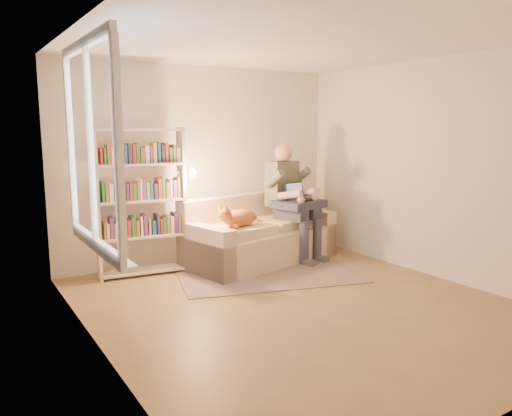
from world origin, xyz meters
TOP-DOWN VIEW (x-y plane):
  - floor at (0.00, 0.00)m, footprint 4.50×4.50m
  - ceiling at (0.00, 0.00)m, footprint 4.00×4.50m
  - wall_left at (-2.00, 0.00)m, footprint 0.02×4.50m
  - wall_right at (2.00, 0.00)m, footprint 0.02×4.50m
  - wall_back at (0.00, 2.25)m, footprint 4.00×0.02m
  - window at (-1.95, 0.20)m, footprint 0.12×1.52m
  - sofa at (0.55, 1.67)m, footprint 2.23×1.34m
  - person at (1.02, 1.61)m, footprint 0.57×0.78m
  - cat at (0.08, 1.44)m, footprint 0.71×0.36m
  - blanket at (1.10, 1.45)m, footprint 0.71×0.62m
  - laptop at (1.10, 1.47)m, footprint 0.38×0.34m
  - bookshelf at (-0.98, 1.90)m, footprint 1.19×0.46m
  - rug at (0.32, 1.06)m, footprint 2.46×1.85m

SIDE VIEW (x-z plane):
  - floor at x=0.00m, z-range 0.00..0.00m
  - rug at x=0.32m, z-range 0.00..0.01m
  - sofa at x=0.55m, z-range -0.12..0.76m
  - cat at x=0.08m, z-range 0.54..0.81m
  - blanket at x=1.10m, z-range 0.72..0.82m
  - person at x=1.02m, z-range 0.09..1.66m
  - laptop at x=1.10m, z-range 0.74..1.03m
  - bookshelf at x=-0.98m, z-range 0.09..1.89m
  - wall_left at x=-2.00m, z-range 0.00..2.60m
  - wall_right at x=2.00m, z-range 0.00..2.60m
  - wall_back at x=0.00m, z-range 0.00..2.60m
  - window at x=-1.95m, z-range 0.53..2.22m
  - ceiling at x=0.00m, z-range 2.59..2.61m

